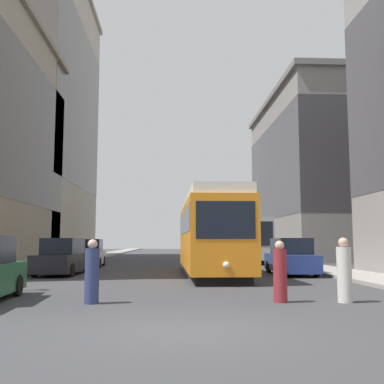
% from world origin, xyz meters
% --- Properties ---
extents(ground_plane, '(200.00, 200.00, 0.00)m').
position_xyz_m(ground_plane, '(0.00, 0.00, 0.00)').
color(ground_plane, '#38383A').
extents(sidewalk_left, '(2.72, 120.00, 0.15)m').
position_xyz_m(sidewalk_left, '(-8.38, 40.00, 0.07)').
color(sidewalk_left, gray).
rests_on(sidewalk_left, ground).
extents(sidewalk_right, '(2.72, 120.00, 0.15)m').
position_xyz_m(sidewalk_right, '(8.38, 40.00, 0.07)').
color(sidewalk_right, gray).
rests_on(sidewalk_right, ground).
extents(streetcar, '(2.71, 12.64, 3.89)m').
position_xyz_m(streetcar, '(1.67, 14.23, 2.10)').
color(streetcar, black).
rests_on(streetcar, ground).
extents(transit_bus, '(2.66, 11.26, 3.45)m').
position_xyz_m(transit_bus, '(5.66, 28.42, 1.95)').
color(transit_bus, black).
rests_on(transit_bus, ground).
extents(parked_car_left_near, '(2.02, 4.30, 1.82)m').
position_xyz_m(parked_car_left_near, '(-5.72, 22.04, 0.84)').
color(parked_car_left_near, black).
rests_on(parked_car_left_near, ground).
extents(parked_car_right_far, '(1.99, 4.79, 1.82)m').
position_xyz_m(parked_car_right_far, '(5.72, 14.04, 0.84)').
color(parked_car_right_far, black).
rests_on(parked_car_right_far, ground).
extents(parked_car_left_far, '(2.04, 4.84, 1.82)m').
position_xyz_m(parked_car_left_far, '(-5.72, 14.59, 0.84)').
color(parked_car_left_far, black).
rests_on(parked_car_left_far, ground).
extents(pedestrian_crossing_near, '(0.37, 0.37, 1.66)m').
position_xyz_m(pedestrian_crossing_near, '(2.67, 3.79, 0.77)').
color(pedestrian_crossing_near, maroon).
rests_on(pedestrian_crossing_near, ground).
extents(pedestrian_crossing_far, '(0.38, 0.38, 1.70)m').
position_xyz_m(pedestrian_crossing_far, '(-2.42, 3.78, 0.79)').
color(pedestrian_crossing_far, navy).
rests_on(pedestrian_crossing_far, ground).
extents(pedestrian_on_sidewalk, '(0.39, 0.39, 1.75)m').
position_xyz_m(pedestrian_on_sidewalk, '(4.41, 3.69, 0.81)').
color(pedestrian_on_sidewalk, beige).
rests_on(pedestrian_on_sidewalk, ground).
extents(building_left_midblock, '(15.97, 21.97, 29.50)m').
position_xyz_m(building_left_midblock, '(-17.42, 38.56, 15.21)').
color(building_left_midblock, '#B2A893').
rests_on(building_left_midblock, ground).
extents(building_right_corner, '(12.44, 20.95, 16.17)m').
position_xyz_m(building_right_corner, '(15.66, 35.94, 8.30)').
color(building_right_corner, gray).
rests_on(building_right_corner, ground).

